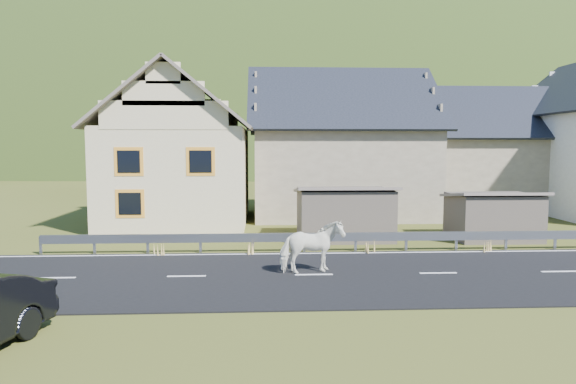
{
  "coord_description": "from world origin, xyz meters",
  "views": [
    {
      "loc": [
        -5.62,
        -15.85,
        4.1
      ],
      "look_at": [
        -4.69,
        2.6,
        2.44
      ],
      "focal_mm": 32.0,
      "sensor_mm": 36.0,
      "label": 1
    }
  ],
  "objects": [
    {
      "name": "shed_right",
      "position": [
        4.5,
        6.0,
        1.0
      ],
      "size": [
        3.8,
        2.9,
        2.2
      ],
      "primitive_type": "cube",
      "color": "brown",
      "rests_on": "ground"
    },
    {
      "name": "mountain",
      "position": [
        5.0,
        180.0,
        -20.0
      ],
      "size": [
        440.0,
        280.0,
        260.0
      ],
      "primitive_type": "ellipsoid",
      "color": "#284017",
      "rests_on": "ground"
    },
    {
      "name": "ground",
      "position": [
        0.0,
        0.0,
        0.0
      ],
      "size": [
        160.0,
        160.0,
        0.0
      ],
      "primitive_type": "plane",
      "color": "#3B3E12",
      "rests_on": "ground"
    },
    {
      "name": "house_stone_b",
      "position": [
        9.0,
        17.0,
        4.24
      ],
      "size": [
        9.8,
        8.8,
        8.1
      ],
      "color": "tan",
      "rests_on": "ground"
    },
    {
      "name": "road",
      "position": [
        0.0,
        0.0,
        0.02
      ],
      "size": [
        60.0,
        7.0,
        0.04
      ],
      "primitive_type": "cube",
      "color": "black",
      "rests_on": "ground"
    },
    {
      "name": "shed_left",
      "position": [
        -2.0,
        6.5,
        1.1
      ],
      "size": [
        4.3,
        3.3,
        2.4
      ],
      "primitive_type": "cube",
      "color": "brown",
      "rests_on": "ground"
    },
    {
      "name": "conifer_patch",
      "position": [
        -55.0,
        110.0,
        6.0
      ],
      "size": [
        76.0,
        50.0,
        28.0
      ],
      "primitive_type": "ellipsoid",
      "color": "black",
      "rests_on": "ground"
    },
    {
      "name": "guardrail",
      "position": [
        -0.0,
        3.68,
        0.56
      ],
      "size": [
        28.1,
        0.09,
        0.75
      ],
      "color": "#93969B",
      "rests_on": "ground"
    },
    {
      "name": "lane_markings",
      "position": [
        0.0,
        0.0,
        0.04
      ],
      "size": [
        60.0,
        6.6,
        0.01
      ],
      "primitive_type": "cube",
      "color": "silver",
      "rests_on": "road"
    },
    {
      "name": "horse",
      "position": [
        -4.05,
        0.24,
        0.88
      ],
      "size": [
        1.39,
        2.16,
        1.69
      ],
      "primitive_type": "imported",
      "rotation": [
        0.0,
        0.0,
        1.83
      ],
      "color": "white",
      "rests_on": "road"
    },
    {
      "name": "house_stone_a",
      "position": [
        -1.0,
        15.0,
        4.63
      ],
      "size": [
        10.8,
        9.8,
        8.9
      ],
      "color": "tan",
      "rests_on": "ground"
    },
    {
      "name": "house_cream",
      "position": [
        -10.0,
        12.0,
        4.36
      ],
      "size": [
        7.8,
        9.8,
        8.3
      ],
      "color": "beige",
      "rests_on": "ground"
    }
  ]
}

